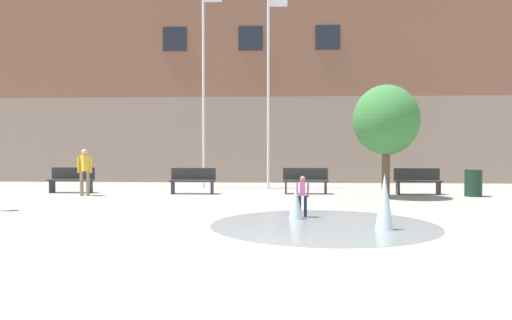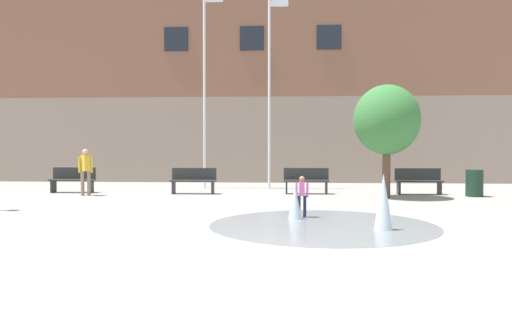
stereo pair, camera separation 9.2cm
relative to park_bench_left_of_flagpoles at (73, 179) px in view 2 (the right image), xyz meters
The scene contains 13 objects.
ground_plane 11.89m from the park_bench_left_of_flagpoles, 58.60° to the right, with size 100.00×100.00×0.00m, color gray.
library_building 10.98m from the park_bench_left_of_flagpoles, 52.90° to the left, with size 36.00×6.05×8.78m.
splash_fountain 11.31m from the park_bench_left_of_flagpoles, 38.25° to the right, with size 4.88×4.88×1.15m.
park_bench_left_of_flagpoles is the anchor object (origin of this frame).
park_bench_center 4.47m from the park_bench_left_of_flagpoles, ahead, with size 1.60×0.44×0.91m.
park_bench_under_right_flagpole 8.47m from the park_bench_left_of_flagpoles, ahead, with size 1.60×0.44×0.91m.
park_bench_near_trashcan 12.39m from the park_bench_left_of_flagpoles, ahead, with size 1.60×0.44×0.91m.
child_in_fountain 9.99m from the park_bench_left_of_flagpoles, 35.63° to the right, with size 0.31×0.22×0.99m.
adult_watching 1.50m from the park_bench_left_of_flagpoles, 49.84° to the right, with size 0.50×0.38×1.59m.
flagpole_left 6.33m from the park_bench_left_of_flagpoles, 25.15° to the left, with size 0.80×0.10×8.25m.
flagpole_right 8.33m from the park_bench_left_of_flagpoles, 16.62° to the left, with size 0.80×0.10×8.04m.
trash_can 14.08m from the park_bench_left_of_flagpoles, ahead, with size 0.56×0.56×0.90m, color #193323.
street_tree_near_building 11.28m from the park_bench_left_of_flagpoles, ahead, with size 2.15×2.15×3.69m.
Camera 2 is at (1.53, -7.54, 1.71)m, focal length 35.00 mm.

